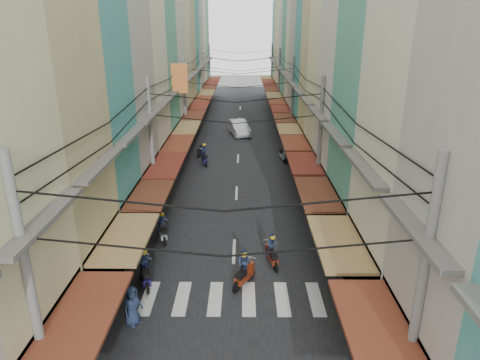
# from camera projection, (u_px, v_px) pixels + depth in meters

# --- Properties ---
(ground) EXTENTS (160.00, 160.00, 0.00)m
(ground) POSITION_uv_depth(u_px,v_px,m) (235.00, 233.00, 23.54)
(ground) COLOR #62625D
(ground) RESTS_ON ground
(road) EXTENTS (10.00, 80.00, 0.02)m
(road) POSITION_uv_depth(u_px,v_px,m) (239.00, 141.00, 42.34)
(road) COLOR black
(road) RESTS_ON ground
(sidewalk_left) EXTENTS (3.00, 80.00, 0.06)m
(sidewalk_left) POSITION_uv_depth(u_px,v_px,m) (173.00, 141.00, 42.38)
(sidewalk_left) COLOR slate
(sidewalk_left) RESTS_ON ground
(sidewalk_right) EXTENTS (3.00, 80.00, 0.06)m
(sidewalk_right) POSITION_uv_depth(u_px,v_px,m) (304.00, 141.00, 42.28)
(sidewalk_right) COLOR slate
(sidewalk_right) RESTS_ON ground
(crosswalk) EXTENTS (7.55, 2.40, 0.01)m
(crosswalk) POSITION_uv_depth(u_px,v_px,m) (232.00, 298.00, 17.89)
(crosswalk) COLOR silver
(crosswalk) RESTS_ON ground
(building_row_left) EXTENTS (7.80, 67.67, 23.70)m
(building_row_left) POSITION_uv_depth(u_px,v_px,m) (144.00, 38.00, 35.84)
(building_row_left) COLOR beige
(building_row_left) RESTS_ON ground
(building_row_right) EXTENTS (7.80, 68.98, 22.59)m
(building_row_right) POSITION_uv_depth(u_px,v_px,m) (333.00, 43.00, 35.74)
(building_row_right) COLOR teal
(building_row_right) RESTS_ON ground
(utility_poles) EXTENTS (10.20, 66.13, 8.20)m
(utility_poles) POSITION_uv_depth(u_px,v_px,m) (238.00, 79.00, 35.41)
(utility_poles) COLOR gray
(utility_poles) RESTS_ON ground
(white_car) EXTENTS (5.72, 3.36, 1.89)m
(white_car) POSITION_uv_depth(u_px,v_px,m) (239.00, 135.00, 44.87)
(white_car) COLOR #BABABE
(white_car) RESTS_ON ground
(bicycle) EXTENTS (1.58, 1.08, 1.02)m
(bicycle) POSITION_uv_depth(u_px,v_px,m) (351.00, 262.00, 20.68)
(bicycle) COLOR black
(bicycle) RESTS_ON ground
(moving_scooters) EXTENTS (8.05, 31.47, 1.92)m
(moving_scooters) POSITION_uv_depth(u_px,v_px,m) (217.00, 197.00, 27.11)
(moving_scooters) COLOR black
(moving_scooters) RESTS_ON ground
(parked_scooters) EXTENTS (12.86, 12.69, 1.01)m
(parked_scooters) POSITION_uv_depth(u_px,v_px,m) (330.00, 266.00, 19.44)
(parked_scooters) COLOR black
(parked_scooters) RESTS_ON ground
(pedestrians) EXTENTS (12.25, 25.39, 2.20)m
(pedestrians) POSITION_uv_depth(u_px,v_px,m) (162.00, 184.00, 27.95)
(pedestrians) COLOR black
(pedestrians) RESTS_ON ground
(market_umbrella) EXTENTS (2.03, 2.03, 2.14)m
(market_umbrella) POSITION_uv_depth(u_px,v_px,m) (374.00, 236.00, 19.15)
(market_umbrella) COLOR #B2B2B7
(market_umbrella) RESTS_ON ground
(traffic_sign) EXTENTS (0.10, 0.60, 2.72)m
(traffic_sign) POSITION_uv_depth(u_px,v_px,m) (354.00, 255.00, 17.42)
(traffic_sign) COLOR gray
(traffic_sign) RESTS_ON ground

